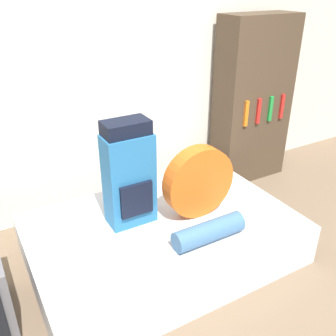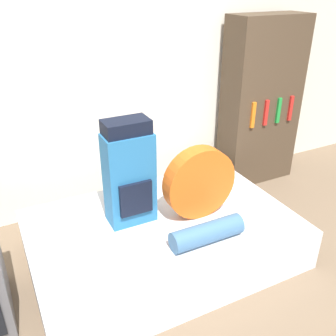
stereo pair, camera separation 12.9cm
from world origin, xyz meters
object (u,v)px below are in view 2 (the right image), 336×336
at_px(tent_bag, 199,182).
at_px(sleeping_roll, 207,233).
at_px(bookshelf, 261,103).
at_px(backpack, 129,174).

bearing_deg(tent_bag, sleeping_roll, -110.71).
xyz_separation_m(tent_bag, bookshelf, (1.22, 0.81, 0.24)).
bearing_deg(backpack, bookshelf, 20.56).
xyz_separation_m(backpack, tent_bag, (0.50, -0.17, -0.11)).
height_order(backpack, sleeping_roll, backpack).
height_order(backpack, bookshelf, bookshelf).
bearing_deg(backpack, sleeping_roll, -53.39).
height_order(backpack, tent_bag, backpack).
bearing_deg(sleeping_roll, tent_bag, 69.29).
bearing_deg(bookshelf, sleeping_roll, -139.61).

